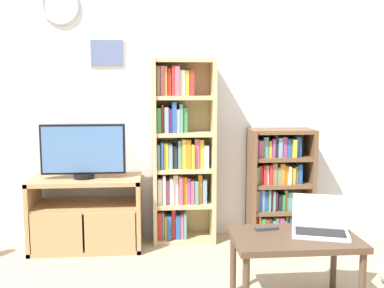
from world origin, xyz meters
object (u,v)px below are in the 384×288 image
Objects in this scene: tv_stand at (87,213)px; television at (83,151)px; laptop at (320,224)px; remote_near_laptop at (267,228)px; bookshelf_short at (278,186)px; coffee_table at (294,244)px; bookshelf_tall at (181,153)px.

television reaches higher than tv_stand.
laptop is 2.56× the size of remote_near_laptop.
tv_stand is 1.32× the size of television.
television is 1.76m from remote_near_laptop.
bookshelf_short is at bearing 4.63° from television.
bookshelf_short is 1.29m from laptop.
bookshelf_short is at bearing 152.86° from remote_near_laptop.
coffee_table is at bearing -100.98° from bookshelf_short.
bookshelf_short is 6.31× the size of remote_near_laptop.
remote_near_laptop is at bearing -108.95° from bookshelf_short.
tv_stand is 1.19× the size of coffee_table.
tv_stand is at bearing 141.64° from coffee_table.
remote_near_laptop is (1.36, -1.05, -0.39)m from television.
bookshelf_tall is (0.84, 0.14, 0.50)m from tv_stand.
television is at bearing 142.15° from coffee_table.
laptop reaches higher than tv_stand.
coffee_table is at bearing -38.36° from tv_stand.
coffee_table is 4.91× the size of remote_near_laptop.
bookshelf_short reaches higher than remote_near_laptop.
bookshelf_short is at bearing -0.47° from bookshelf_tall.
bookshelf_tall is 3.98× the size of laptop.
bookshelf_short is at bearing 104.34° from laptop.
laptop is 0.35m from remote_near_laptop.
coffee_table is at bearing -63.59° from bookshelf_tall.
television is 1.82m from bookshelf_short.
television is at bearing 163.71° from laptop.
tv_stand is 2.28× the size of laptop.
television is at bearing -169.99° from bookshelf_tall.
television reaches higher than coffee_table.
television reaches higher than laptop.
bookshelf_short is (0.92, -0.01, -0.32)m from bookshelf_tall.
television reaches higher than remote_near_laptop.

